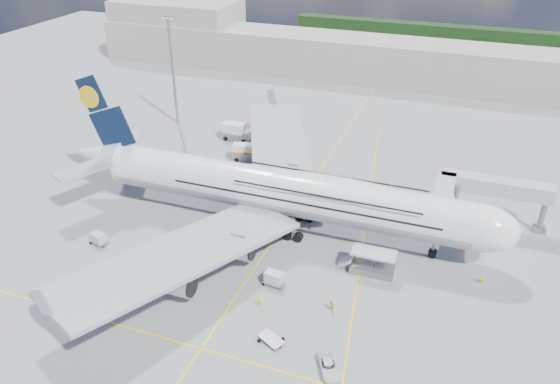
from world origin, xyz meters
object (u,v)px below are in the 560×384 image
(dolly_nose_far, at_px, (271,339))
(baggage_tug, at_px, (194,257))
(cone_wing_left_inner, at_px, (288,193))
(catering_truck_outer, at_px, (237,133))
(crew_wing, at_px, (174,270))
(cone_tail, at_px, (137,198))
(catering_truck_inner, at_px, (246,153))
(jet_bridge, at_px, (475,192))
(crew_loader, at_px, (332,306))
(light_mast, at_px, (173,70))
(dolly_row_b, at_px, (211,259))
(dolly_row_c, at_px, (158,270))
(crew_van, at_px, (357,262))
(crew_tug, at_px, (260,303))
(dolly_back, at_px, (98,238))
(cargo_loader, at_px, (372,265))
(cone_wing_right_outer, at_px, (139,294))
(cone_wing_right_inner, at_px, (221,261))
(dolly_row_a, at_px, (154,266))
(airliner, at_px, (284,192))
(service_van, at_px, (329,367))
(cone_wing_left_outer, at_px, (268,142))
(dolly_nose_near, at_px, (274,278))
(cone_nose, at_px, (462,250))
(crew_nose, at_px, (482,279))

(dolly_nose_far, height_order, baggage_tug, baggage_tug)
(dolly_nose_far, bearing_deg, cone_wing_left_inner, 133.42)
(catering_truck_outer, xyz_separation_m, crew_wing, (11.33, -48.31, -1.01))
(cone_tail, bearing_deg, catering_truck_inner, 60.54)
(jet_bridge, relative_size, crew_loader, 10.89)
(light_mast, relative_size, dolly_row_b, 9.25)
(crew_wing, bearing_deg, baggage_tug, -30.41)
(dolly_row_c, bearing_deg, crew_van, 8.88)
(crew_loader, height_order, crew_tug, crew_tug)
(crew_wing, distance_m, crew_tug, 15.04)
(catering_truck_outer, bearing_deg, catering_truck_inner, -53.78)
(catering_truck_outer, bearing_deg, baggage_tug, -72.64)
(dolly_back, height_order, cone_tail, dolly_back)
(cargo_loader, height_order, light_mast, light_mast)
(cargo_loader, height_order, crew_loader, cargo_loader)
(cone_wing_right_outer, bearing_deg, cone_tail, 123.87)
(catering_truck_inner, bearing_deg, dolly_nose_far, -79.11)
(cone_wing_right_inner, bearing_deg, dolly_nose_far, -44.39)
(cargo_loader, xyz_separation_m, crew_wing, (-27.55, -10.91, -0.35))
(dolly_row_a, xyz_separation_m, cone_tail, (-14.16, 17.07, -0.08))
(airliner, xyz_separation_m, service_van, (15.80, -27.96, -6.24))
(dolly_nose_far, distance_m, catering_truck_inner, 53.03)
(airliner, bearing_deg, cone_wing_left_outer, 115.87)
(cone_wing_left_outer, bearing_deg, dolly_nose_near, -67.62)
(dolly_back, height_order, cone_nose, dolly_back)
(dolly_row_b, relative_size, cone_wing_right_inner, 4.63)
(light_mast, relative_size, catering_truck_outer, 3.70)
(dolly_row_c, bearing_deg, dolly_row_a, 136.99)
(cone_wing_right_outer, bearing_deg, crew_nose, 23.36)
(crew_nose, bearing_deg, cone_tail, 152.86)
(cone_wing_left_outer, bearing_deg, crew_van, -52.20)
(dolly_nose_near, xyz_separation_m, cone_wing_right_outer, (-17.07, -8.87, -0.88))
(baggage_tug, bearing_deg, dolly_row_b, -9.51)
(service_van, bearing_deg, dolly_nose_near, 104.84)
(service_van, bearing_deg, crew_tug, 119.65)
(dolly_row_c, bearing_deg, light_mast, 102.65)
(dolly_row_c, relative_size, service_van, 0.63)
(dolly_row_a, height_order, cone_wing_left_outer, cone_wing_left_outer)
(cone_wing_right_outer, bearing_deg, baggage_tug, 70.14)
(cone_wing_left_inner, height_order, cone_tail, cone_tail)
(airliner, relative_size, catering_truck_outer, 11.48)
(crew_loader, relative_size, crew_wing, 0.96)
(catering_truck_inner, height_order, catering_truck_outer, catering_truck_outer)
(catering_truck_inner, relative_size, crew_tug, 3.70)
(dolly_row_a, height_order, crew_loader, crew_loader)
(service_van, distance_m, cone_wing_right_outer, 29.26)
(cargo_loader, distance_m, cone_wing_right_outer, 34.16)
(dolly_nose_far, distance_m, crew_tug, 6.62)
(service_van, height_order, crew_van, crew_van)
(jet_bridge, xyz_separation_m, crew_nose, (2.74, -15.19, -6.10))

